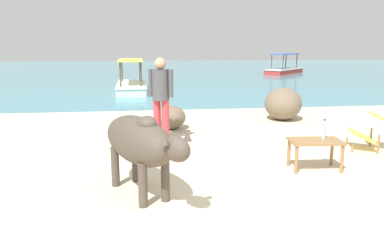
{
  "coord_description": "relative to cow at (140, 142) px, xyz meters",
  "views": [
    {
      "loc": [
        -1.23,
        -3.61,
        1.9
      ],
      "look_at": [
        -0.4,
        3.0,
        0.55
      ],
      "focal_mm": 35.02,
      "sensor_mm": 36.0,
      "label": 1
    }
  ],
  "objects": [
    {
      "name": "boat_red",
      "position": [
        9.08,
        19.07,
        -0.44
      ],
      "size": [
        3.41,
        3.42,
        1.29
      ],
      "rotation": [
        0.0,
        0.0,
        0.79
      ],
      "color": "#C63833",
      "rests_on": "water_surface"
    },
    {
      "name": "cow",
      "position": [
        0.0,
        0.0,
        0.0
      ],
      "size": [
        1.18,
        1.81,
        1.04
      ],
      "rotation": [
        0.0,
        0.0,
        5.19
      ],
      "color": "#4C4238",
      "rests_on": "sand_beach"
    },
    {
      "name": "shore_rock_medium",
      "position": [
        0.61,
        3.68,
        -0.42
      ],
      "size": [
        0.76,
        0.76,
        0.53
      ],
      "primitive_type": "ellipsoid",
      "rotation": [
        0.0,
        0.0,
        3.03
      ],
      "color": "#756651",
      "rests_on": "sand_beach"
    },
    {
      "name": "person_standing",
      "position": [
        0.37,
        2.59,
        0.26
      ],
      "size": [
        0.46,
        0.32,
        1.62
      ],
      "rotation": [
        0.0,
        0.0,
        4.22
      ],
      "color": "#CC3D47",
      "rests_on": "sand_beach"
    },
    {
      "name": "shore_rock_large",
      "position": [
        3.49,
        4.39,
        -0.28
      ],
      "size": [
        1.15,
        1.26,
        0.81
      ],
      "primitive_type": "ellipsoid",
      "rotation": [
        0.0,
        0.0,
        1.31
      ],
      "color": "#756651",
      "rests_on": "sand_beach"
    },
    {
      "name": "low_bench_table",
      "position": [
        2.59,
        0.64,
        -0.31
      ],
      "size": [
        0.79,
        0.5,
        0.46
      ],
      "rotation": [
        0.0,
        0.0,
        -0.08
      ],
      "color": "olive",
      "rests_on": "sand_beach"
    },
    {
      "name": "water_surface",
      "position": [
        1.31,
        21.11,
        -0.73
      ],
      "size": [
        60.0,
        36.0,
        0.03
      ],
      "primitive_type": "cube",
      "color": "teal",
      "rests_on": "ground"
    },
    {
      "name": "boat_white",
      "position": [
        -0.49,
        10.87,
        -0.44
      ],
      "size": [
        1.26,
        3.7,
        1.29
      ],
      "rotation": [
        0.0,
        0.0,
        4.74
      ],
      "color": "white",
      "rests_on": "water_surface"
    },
    {
      "name": "deck_chair_far",
      "position": [
        4.09,
        1.55,
        -0.3
      ],
      "size": [
        0.9,
        0.76,
        0.68
      ],
      "rotation": [
        0.0,
        0.0,
        2.8
      ],
      "color": "olive",
      "rests_on": "sand_beach"
    },
    {
      "name": "sand_beach",
      "position": [
        1.31,
        -0.89,
        -0.71
      ],
      "size": [
        18.0,
        14.0,
        0.04
      ],
      "primitive_type": "cube",
      "color": "beige",
      "rests_on": "ground"
    },
    {
      "name": "bottle",
      "position": [
        2.75,
        0.72,
        -0.11
      ],
      "size": [
        0.07,
        0.07,
        0.3
      ],
      "color": "#A3C6D1",
      "rests_on": "low_bench_table"
    }
  ]
}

